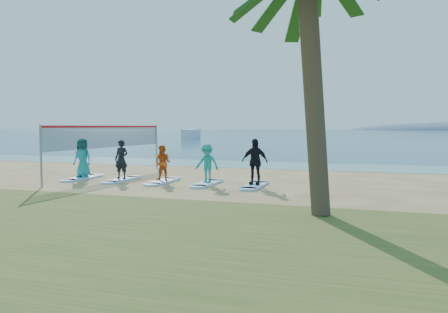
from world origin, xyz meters
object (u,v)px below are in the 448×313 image
(surfboard_0, at_px, (83,178))
(surfboard_4, at_px, (255,186))
(student_3, at_px, (207,163))
(volleyball_net, at_px, (110,137))
(student_4, at_px, (255,162))
(paddleboarder, at_px, (317,146))
(student_0, at_px, (83,158))
(student_2, at_px, (163,163))
(boat_offshore_a, at_px, (191,139))
(student_1, at_px, (121,159))
(surfboard_3, at_px, (207,183))
(paddleboard, at_px, (317,160))
(surfboard_1, at_px, (122,180))
(surfboard_2, at_px, (163,181))

(surfboard_0, xyz_separation_m, surfboard_4, (8.19, 0.00, 0.00))
(student_3, distance_m, surfboard_4, 2.22)
(volleyball_net, relative_size, student_4, 4.90)
(paddleboarder, xyz_separation_m, surfboard_4, (-0.89, -14.45, -0.97))
(student_0, distance_m, student_2, 4.10)
(boat_offshore_a, height_order, student_3, student_3)
(student_1, relative_size, surfboard_3, 0.79)
(volleyball_net, bearing_deg, paddleboard, 56.12)
(surfboard_3, bearing_deg, boat_offshore_a, 113.22)
(student_2, distance_m, surfboard_4, 4.17)
(student_1, bearing_deg, surfboard_0, -179.78)
(volleyball_net, relative_size, paddleboarder, 5.06)
(volleyball_net, height_order, surfboard_3, volleyball_net)
(surfboard_1, xyz_separation_m, surfboard_2, (2.05, 0.00, 0.00))
(paddleboard, height_order, paddleboarder, paddleboarder)
(surfboard_1, bearing_deg, surfboard_4, 0.00)
(surfboard_1, relative_size, student_3, 1.37)
(student_0, bearing_deg, surfboard_1, -0.16)
(paddleboard, relative_size, student_4, 1.62)
(paddleboarder, distance_m, student_1, 16.07)
(volleyball_net, bearing_deg, surfboard_1, -44.40)
(paddleboard, height_order, student_0, student_0)
(surfboard_1, bearing_deg, student_2, 0.00)
(paddleboard, height_order, student_2, student_2)
(student_1, bearing_deg, volleyball_net, 135.82)
(surfboard_1, relative_size, surfboard_4, 1.00)
(student_0, relative_size, surfboard_2, 0.81)
(boat_offshore_a, distance_m, student_0, 63.72)
(boat_offshore_a, xyz_separation_m, student_4, (28.02, -60.54, 1.02))
(volleyball_net, relative_size, surfboard_4, 4.13)
(paddleboarder, bearing_deg, surfboard_4, -174.04)
(paddleboard, relative_size, surfboard_4, 1.36)
(paddleboard, height_order, boat_offshore_a, boat_offshore_a)
(volleyball_net, height_order, student_0, volleyball_net)
(student_2, xyz_separation_m, student_3, (2.05, 0.00, 0.04))
(volleyball_net, relative_size, student_3, 5.64)
(student_3, bearing_deg, student_0, -175.42)
(volleyball_net, relative_size, surfboard_1, 4.13)
(surfboard_3, height_order, surfboard_4, same)
(volleyball_net, height_order, paddleboarder, volleyball_net)
(surfboard_1, bearing_deg, student_0, 180.00)
(surfboard_4, bearing_deg, student_3, 180.00)
(student_4, bearing_deg, student_0, -175.58)
(paddleboarder, height_order, surfboard_2, paddleboarder)
(paddleboarder, relative_size, boat_offshore_a, 0.25)
(student_0, bearing_deg, surfboard_2, -0.16)
(volleyball_net, distance_m, student_0, 1.88)
(paddleboarder, relative_size, student_4, 0.97)
(volleyball_net, height_order, student_4, volleyball_net)
(volleyball_net, relative_size, surfboard_3, 4.13)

